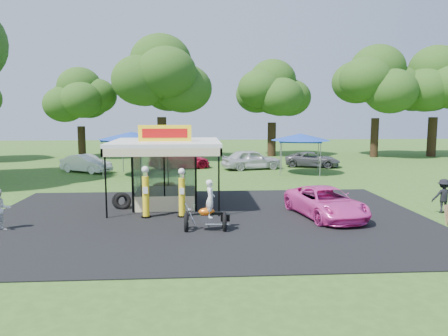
{
  "coord_description": "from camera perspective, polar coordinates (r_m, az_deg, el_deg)",
  "views": [
    {
      "loc": [
        -0.53,
        -17.22,
        4.79
      ],
      "look_at": [
        0.89,
        4.0,
        2.08
      ],
      "focal_mm": 35.0,
      "sensor_mm": 36.0,
      "label": 1
    }
  ],
  "objects": [
    {
      "name": "oak_far_f",
      "position": [
        52.91,
        25.84,
        9.47
      ],
      "size": [
        9.68,
        9.68,
        11.67
      ],
      "color": "black",
      "rests_on": "ground"
    },
    {
      "name": "oak_far_c",
      "position": [
        44.88,
        -8.22,
        11.01
      ],
      "size": [
        10.4,
        10.4,
        12.26
      ],
      "color": "black",
      "rests_on": "ground"
    },
    {
      "name": "tent_east",
      "position": [
        34.51,
        9.95,
        3.96
      ],
      "size": [
        4.54,
        4.54,
        3.17
      ],
      "rotation": [
        0.0,
        0.0,
        -0.23
      ],
      "color": "gray",
      "rests_on": "ground"
    },
    {
      "name": "gas_station_kiosk",
      "position": [
        22.46,
        -7.55,
        -0.5
      ],
      "size": [
        5.4,
        5.4,
        4.18
      ],
      "color": "white",
      "rests_on": "ground"
    },
    {
      "name": "pink_sedan",
      "position": [
        20.59,
        13.13,
        -4.41
      ],
      "size": [
        3.21,
        5.33,
        1.39
      ],
      "primitive_type": "imported",
      "rotation": [
        0.0,
        0.0,
        0.19
      ],
      "color": "#F542B1",
      "rests_on": "ground"
    },
    {
      "name": "spectator_west",
      "position": [
        19.95,
        -27.26,
        -4.9
      ],
      "size": [
        1.07,
        1.01,
        1.74
      ],
      "primitive_type": "imported",
      "rotation": [
        0.0,
        0.0,
        0.57
      ],
      "color": "white",
      "rests_on": "ground"
    },
    {
      "name": "ground",
      "position": [
        17.88,
        -2.01,
        -8.29
      ],
      "size": [
        120.0,
        120.0,
        0.0
      ],
      "primitive_type": "plane",
      "color": "#30591B",
      "rests_on": "ground"
    },
    {
      "name": "bg_car_b",
      "position": [
        37.44,
        -5.8,
        1.06
      ],
      "size": [
        5.7,
        3.92,
        1.53
      ],
      "primitive_type": "imported",
      "rotation": [
        0.0,
        0.0,
        1.94
      ],
      "color": "#AF0D2B",
      "rests_on": "ground"
    },
    {
      "name": "bg_car_c",
      "position": [
        37.02,
        3.61,
        1.13
      ],
      "size": [
        5.32,
        3.22,
        1.69
      ],
      "primitive_type": "imported",
      "rotation": [
        0.0,
        0.0,
        1.83
      ],
      "color": "silver",
      "rests_on": "ground"
    },
    {
      "name": "motorcycle",
      "position": [
        17.76,
        -2.02,
        -5.56
      ],
      "size": [
        1.85,
        0.9,
        2.2
      ],
      "rotation": [
        0.0,
        0.0,
        -0.02
      ],
      "color": "black",
      "rests_on": "ground"
    },
    {
      "name": "oak_far_d",
      "position": [
        48.43,
        6.32,
        9.31
      ],
      "size": [
        8.64,
        8.64,
        10.28
      ],
      "color": "black",
      "rests_on": "ground"
    },
    {
      "name": "spare_tires",
      "position": [
        22.35,
        -13.23,
        -4.2
      ],
      "size": [
        1.01,
        0.61,
        0.87
      ],
      "rotation": [
        0.0,
        0.0,
        -0.07
      ],
      "color": "black",
      "rests_on": "ground"
    },
    {
      "name": "gas_pump_right",
      "position": [
        20.05,
        -5.53,
        -3.4
      ],
      "size": [
        0.43,
        0.43,
        2.29
      ],
      "color": "black",
      "rests_on": "ground"
    },
    {
      "name": "kiosk_car",
      "position": [
        24.84,
        -7.17,
        -2.79
      ],
      "size": [
        2.82,
        1.13,
        0.96
      ],
      "primitive_type": "imported",
      "rotation": [
        0.0,
        0.0,
        1.57
      ],
      "color": "yellow",
      "rests_on": "ground"
    },
    {
      "name": "gas_pump_left",
      "position": [
        20.13,
        -10.18,
        -3.28
      ],
      "size": [
        0.45,
        0.45,
        2.4
      ],
      "color": "black",
      "rests_on": "ground"
    },
    {
      "name": "bg_car_d",
      "position": [
        39.38,
        11.48,
        1.1
      ],
      "size": [
        5.19,
        3.55,
        1.32
      ],
      "primitive_type": "imported",
      "rotation": [
        0.0,
        0.0,
        1.26
      ],
      "color": "#5A5A5D",
      "rests_on": "ground"
    },
    {
      "name": "bg_car_a",
      "position": [
        36.75,
        -17.58,
        0.56
      ],
      "size": [
        4.51,
        3.51,
        1.43
      ],
      "primitive_type": "imported",
      "rotation": [
        0.0,
        0.0,
        1.04
      ],
      "color": "white",
      "rests_on": "ground"
    },
    {
      "name": "oak_far_e",
      "position": [
        49.88,
        19.31,
        9.9
      ],
      "size": [
        9.79,
        9.79,
        11.65
      ],
      "color": "black",
      "rests_on": "ground"
    },
    {
      "name": "oak_far_b",
      "position": [
        48.55,
        -18.28,
        8.23
      ],
      "size": [
        7.77,
        7.77,
        9.27
      ],
      "color": "black",
      "rests_on": "ground"
    },
    {
      "name": "asphalt_apron",
      "position": [
        19.81,
        -2.2,
        -6.68
      ],
      "size": [
        20.0,
        14.0,
        0.04
      ],
      "primitive_type": "cube",
      "color": "black",
      "rests_on": "ground"
    },
    {
      "name": "spectator_east_a",
      "position": [
        23.43,
        26.73,
        -3.28
      ],
      "size": [
        1.1,
        0.68,
        1.64
      ],
      "primitive_type": "imported",
      "rotation": [
        0.0,
        0.0,
        3.08
      ],
      "color": "black",
      "rests_on": "ground"
    },
    {
      "name": "tent_west",
      "position": [
        33.64,
        -12.02,
        4.11
      ],
      "size": [
        4.8,
        4.8,
        3.35
      ],
      "rotation": [
        0.0,
        0.0,
        -0.33
      ],
      "color": "gray",
      "rests_on": "ground"
    }
  ]
}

